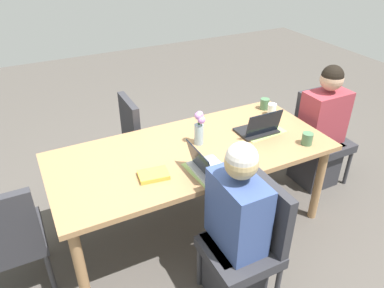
{
  "coord_description": "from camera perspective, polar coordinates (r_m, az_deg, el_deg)",
  "views": [
    {
      "loc": [
        -1.07,
        -2.12,
        2.25
      ],
      "look_at": [
        0.0,
        0.0,
        0.8
      ],
      "focal_mm": 34.73,
      "sensor_mm": 36.0,
      "label": 1
    }
  ],
  "objects": [
    {
      "name": "person_head_right_left_mid",
      "position": [
        3.66,
        19.12,
        1.43
      ],
      "size": [
        0.4,
        0.36,
        1.19
      ],
      "color": "#2D2D33",
      "rests_on": "ground_plane"
    },
    {
      "name": "chair_near_left_near",
      "position": [
        2.48,
        8.94,
        -14.09
      ],
      "size": [
        0.44,
        0.44,
        0.9
      ],
      "color": "#2D2D33",
      "rests_on": "ground_plane"
    },
    {
      "name": "chair_head_right_left_mid",
      "position": [
        3.76,
        18.93,
        1.78
      ],
      "size": [
        0.44,
        0.44,
        0.9
      ],
      "color": "#2D2D33",
      "rests_on": "ground_plane"
    },
    {
      "name": "book_red_cover",
      "position": [
        2.53,
        -5.94,
        -4.74
      ],
      "size": [
        0.22,
        0.17,
        0.03
      ],
      "primitive_type": "cube",
      "rotation": [
        0.0,
        0.0,
        -0.14
      ],
      "color": "gold",
      "rests_on": "dining_table"
    },
    {
      "name": "dining_table",
      "position": [
        2.85,
        0.0,
        -2.16
      ],
      "size": [
        2.13,
        0.94,
        0.75
      ],
      "color": "#9E754C",
      "rests_on": "ground_plane"
    },
    {
      "name": "coffee_mug_near_left",
      "position": [
        2.99,
        17.28,
        0.78
      ],
      "size": [
        0.08,
        0.08,
        0.1
      ],
      "primitive_type": "cylinder",
      "color": "#47704C",
      "rests_on": "dining_table"
    },
    {
      "name": "chair_head_left_right_near",
      "position": [
        2.72,
        -26.51,
        -12.76
      ],
      "size": [
        0.44,
        0.44,
        0.9
      ],
      "color": "#2D2D33",
      "rests_on": "ground_plane"
    },
    {
      "name": "ground_plane",
      "position": [
        3.27,
        0.0,
        -12.09
      ],
      "size": [
        10.0,
        10.0,
        0.0
      ],
      "primitive_type": "plane",
      "color": "#4C4742"
    },
    {
      "name": "placemat_head_right_left_mid",
      "position": [
        3.11,
        10.45,
        2.07
      ],
      "size": [
        0.38,
        0.28,
        0.0
      ],
      "primitive_type": "cube",
      "rotation": [
        0.0,
        0.0,
        3.21
      ],
      "color": "#9EBC66",
      "rests_on": "dining_table"
    },
    {
      "name": "placemat_near_left_near",
      "position": [
        2.57,
        2.79,
        -4.24
      ],
      "size": [
        0.28,
        0.38,
        0.0
      ],
      "primitive_type": "cube",
      "rotation": [
        0.0,
        0.0,
        1.64
      ],
      "color": "#9EBC66",
      "rests_on": "dining_table"
    },
    {
      "name": "coffee_mug_centre_left",
      "position": [
        3.36,
        12.16,
        5.2
      ],
      "size": [
        0.08,
        0.08,
        0.11
      ],
      "primitive_type": "cylinder",
      "color": "white",
      "rests_on": "dining_table"
    },
    {
      "name": "flower_vase",
      "position": [
        2.8,
        1.1,
        2.9
      ],
      "size": [
        0.07,
        0.1,
        0.28
      ],
      "color": "#8EA8B7",
      "rests_on": "dining_table"
    },
    {
      "name": "laptop_head_right_left_mid",
      "position": [
        3.05,
        10.19,
        2.37
      ],
      "size": [
        0.32,
        0.22,
        0.21
      ],
      "color": "black",
      "rests_on": "dining_table"
    },
    {
      "name": "coffee_mug_near_right",
      "position": [
        3.46,
        11.09,
        6.07
      ],
      "size": [
        0.08,
        0.08,
        0.1
      ],
      "primitive_type": "cylinder",
      "color": "#47704C",
      "rests_on": "dining_table"
    },
    {
      "name": "chair_far_left_far",
      "position": [
        3.5,
        -7.49,
        1.1
      ],
      "size": [
        0.44,
        0.44,
        0.9
      ],
      "color": "#2D2D33",
      "rests_on": "ground_plane"
    },
    {
      "name": "person_near_left_near",
      "position": [
        2.46,
        6.71,
        -13.39
      ],
      "size": [
        0.36,
        0.4,
        1.19
      ],
      "color": "#2D2D33",
      "rests_on": "ground_plane"
    },
    {
      "name": "laptop_near_left_near",
      "position": [
        2.53,
        2.4,
        -3.69
      ],
      "size": [
        0.22,
        0.32,
        0.21
      ],
      "color": "silver",
      "rests_on": "dining_table"
    }
  ]
}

